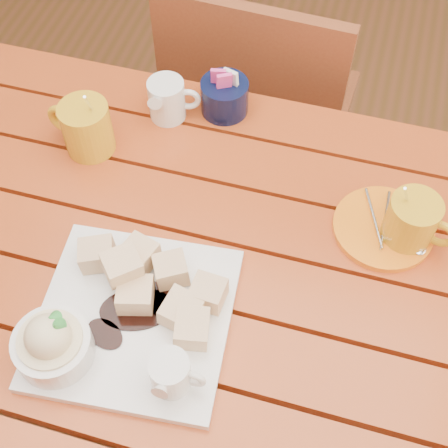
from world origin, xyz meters
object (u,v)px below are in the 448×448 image
(dessert_plate, at_px, (118,320))
(coffee_mug_left, at_px, (86,127))
(orange_saucer, at_px, (384,228))
(chair_far, at_px, (259,114))
(coffee_mug_right, at_px, (413,222))
(table, at_px, (186,297))

(dessert_plate, xyz_separation_m, coffee_mug_left, (-0.18, 0.32, 0.02))
(orange_saucer, bearing_deg, coffee_mug_left, 175.79)
(coffee_mug_left, relative_size, orange_saucer, 0.88)
(chair_far, bearing_deg, orange_saucer, 126.81)
(coffee_mug_right, height_order, orange_saucer, coffee_mug_right)
(coffee_mug_left, height_order, orange_saucer, coffee_mug_left)
(coffee_mug_right, height_order, chair_far, coffee_mug_right)
(table, relative_size, dessert_plate, 4.03)
(coffee_mug_right, distance_m, chair_far, 0.66)
(table, relative_size, coffee_mug_left, 8.40)
(coffee_mug_right, relative_size, chair_far, 0.16)
(coffee_mug_right, relative_size, orange_saucer, 0.82)
(dessert_plate, height_order, coffee_mug_right, coffee_mug_right)
(orange_saucer, height_order, chair_far, chair_far)
(table, height_order, chair_far, chair_far)
(dessert_plate, distance_m, orange_saucer, 0.44)
(coffee_mug_left, bearing_deg, coffee_mug_right, 4.58)
(dessert_plate, relative_size, coffee_mug_left, 2.09)
(orange_saucer, bearing_deg, chair_far, 123.94)
(coffee_mug_right, xyz_separation_m, chair_far, (-0.35, 0.46, -0.32))
(dessert_plate, bearing_deg, table, 67.75)
(table, xyz_separation_m, dessert_plate, (-0.05, -0.13, 0.14))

